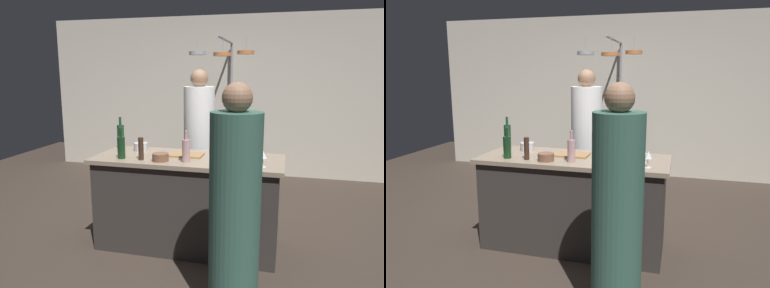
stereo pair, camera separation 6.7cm
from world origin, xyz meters
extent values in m
plane|color=#382D26|center=(0.00, 0.00, 0.00)|extent=(9.00, 9.00, 0.00)
cube|color=beige|center=(0.00, 2.85, 1.30)|extent=(6.40, 0.16, 2.60)
cube|color=#332D2B|center=(0.00, 0.00, 0.43)|extent=(1.72, 0.66, 0.86)
cube|color=gray|center=(0.00, 0.00, 0.88)|extent=(1.80, 0.72, 0.04)
cube|color=#47474C|center=(0.00, 2.45, 0.43)|extent=(0.76, 0.60, 0.86)
cube|color=black|center=(0.00, 2.45, 0.88)|extent=(0.80, 0.64, 0.03)
cylinder|color=white|center=(-0.11, 0.92, 0.77)|extent=(0.37, 0.37, 1.53)
sphere|color=#8C664C|center=(-0.11, 0.92, 1.63)|extent=(0.21, 0.21, 0.21)
cylinder|color=#4C4C51|center=(0.51, -0.62, 0.01)|extent=(0.28, 0.28, 0.02)
cylinder|color=#4C4C51|center=(0.51, -0.62, 0.33)|extent=(0.06, 0.06, 0.62)
cylinder|color=black|center=(0.51, -0.62, 0.66)|extent=(0.26, 0.26, 0.04)
cylinder|color=#33594C|center=(0.58, -0.97, 0.73)|extent=(0.35, 0.35, 1.45)
sphere|color=#8C664C|center=(0.58, -0.97, 1.54)|extent=(0.20, 0.20, 0.20)
cylinder|color=gray|center=(0.00, 2.70, 1.07)|extent=(0.04, 0.04, 2.15)
cylinder|color=gray|center=(0.00, 2.07, 2.15)|extent=(0.04, 1.26, 0.04)
cylinder|color=gray|center=(-0.30, 1.61, 1.95)|extent=(0.23, 0.23, 0.04)
cylinder|color=gray|center=(-0.30, 1.59, 2.05)|extent=(0.01, 0.01, 0.20)
cylinder|color=#B26638|center=(0.05, 1.55, 1.93)|extent=(0.24, 0.24, 0.04)
cylinder|color=gray|center=(0.05, 1.59, 2.04)|extent=(0.01, 0.01, 0.22)
cylinder|color=#B26638|center=(0.35, 1.55, 1.95)|extent=(0.22, 0.22, 0.04)
cylinder|color=gray|center=(0.35, 1.59, 2.05)|extent=(0.01, 0.01, 0.20)
cube|color=#997047|center=(-0.03, 0.06, 0.91)|extent=(0.32, 0.22, 0.02)
cylinder|color=#382319|center=(-0.39, -0.21, 1.01)|extent=(0.05, 0.05, 0.21)
cylinder|color=#193D23|center=(-0.80, 0.23, 1.02)|extent=(0.07, 0.07, 0.25)
cylinder|color=#193D23|center=(-0.80, 0.23, 1.19)|extent=(0.03, 0.03, 0.08)
cylinder|color=#143319|center=(-0.59, -0.20, 1.00)|extent=(0.07, 0.07, 0.21)
cylinder|color=#143319|center=(-0.59, -0.20, 1.15)|extent=(0.03, 0.03, 0.08)
cylinder|color=gray|center=(0.41, -0.05, 1.02)|extent=(0.07, 0.07, 0.24)
cylinder|color=gray|center=(0.41, -0.05, 1.18)|extent=(0.03, 0.03, 0.08)
cylinder|color=#B78C8E|center=(0.03, -0.19, 1.00)|extent=(0.07, 0.07, 0.20)
cylinder|color=#B78C8E|center=(0.03, -0.19, 1.15)|extent=(0.03, 0.03, 0.08)
cylinder|color=silver|center=(0.66, -0.04, 0.90)|extent=(0.06, 0.06, 0.01)
cylinder|color=silver|center=(0.66, -0.04, 0.94)|extent=(0.01, 0.01, 0.07)
cone|color=silver|center=(0.66, -0.04, 1.01)|extent=(0.07, 0.07, 0.06)
cylinder|color=silver|center=(0.32, 0.03, 0.90)|extent=(0.06, 0.06, 0.01)
cylinder|color=silver|center=(0.32, 0.03, 0.94)|extent=(0.01, 0.01, 0.07)
cone|color=silver|center=(0.32, 0.03, 1.01)|extent=(0.07, 0.07, 0.06)
cylinder|color=silver|center=(0.72, -0.21, 0.90)|extent=(0.06, 0.06, 0.01)
cylinder|color=silver|center=(0.72, -0.21, 0.94)|extent=(0.01, 0.01, 0.07)
cone|color=silver|center=(0.72, -0.21, 1.01)|extent=(0.07, 0.07, 0.06)
cylinder|color=#B7B7BC|center=(-0.55, 0.18, 0.94)|extent=(0.14, 0.14, 0.08)
cylinder|color=brown|center=(-0.21, -0.21, 0.94)|extent=(0.15, 0.15, 0.07)
camera|label=1|loc=(0.89, -3.29, 1.70)|focal=34.33mm
camera|label=2|loc=(0.95, -3.28, 1.70)|focal=34.33mm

